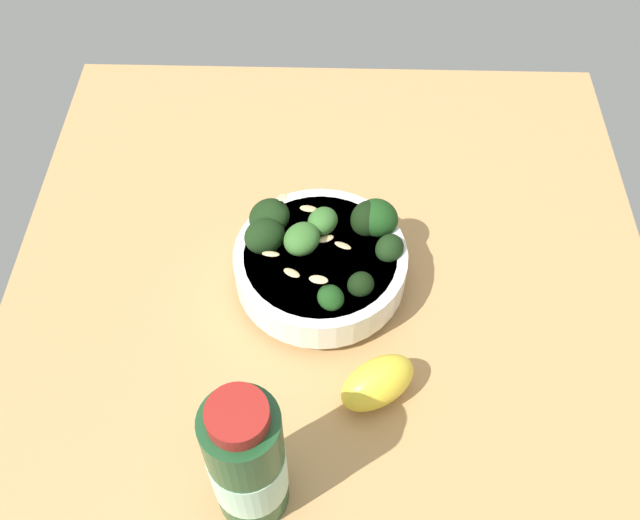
% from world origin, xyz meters
% --- Properties ---
extents(ground_plane, '(0.68, 0.68, 0.03)m').
position_xyz_m(ground_plane, '(0.00, 0.00, -0.02)').
color(ground_plane, tan).
extents(bowl_of_broccoli, '(0.18, 0.17, 0.09)m').
position_xyz_m(bowl_of_broccoli, '(0.01, 0.01, 0.04)').
color(bowl_of_broccoli, white).
rests_on(bowl_of_broccoli, ground_plane).
extents(lemon_wedge, '(0.09, 0.08, 0.05)m').
position_xyz_m(lemon_wedge, '(-0.04, 0.14, 0.02)').
color(lemon_wedge, yellow).
rests_on(lemon_wedge, ground_plane).
extents(bottle_tall, '(0.06, 0.06, 0.17)m').
position_xyz_m(bottle_tall, '(0.06, 0.24, 0.08)').
color(bottle_tall, '#194723').
rests_on(bottle_tall, ground_plane).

